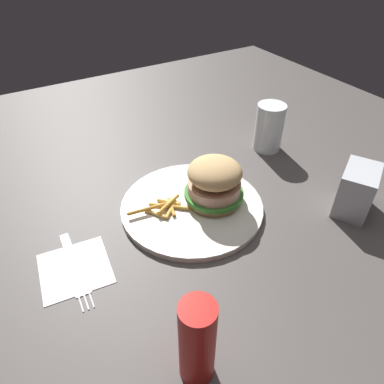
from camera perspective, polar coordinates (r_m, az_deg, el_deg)
name	(u,v)px	position (r m, az deg, el deg)	size (l,w,h in m)	color
ground_plane	(188,218)	(0.67, -0.65, -4.26)	(1.60, 1.60, 0.00)	#47423F
plate	(192,206)	(0.69, 0.00, -2.33)	(0.28, 0.28, 0.01)	silver
sandwich	(214,182)	(0.67, 3.64, 1.66)	(0.12, 0.12, 0.09)	tan
fries_pile	(164,207)	(0.67, -4.54, -2.47)	(0.06, 0.11, 0.01)	#E5B251
napkin	(75,268)	(0.62, -18.41, -11.62)	(0.11, 0.11, 0.00)	white
fork	(75,268)	(0.62, -18.42, -11.58)	(0.17, 0.03, 0.00)	silver
drink_glass	(269,130)	(0.87, 12.28, 9.72)	(0.07, 0.07, 0.11)	silver
napkin_dispenser	(356,190)	(0.73, 25.04, 0.25)	(0.09, 0.06, 0.09)	#B7BABF
ketchup_bottle	(197,342)	(0.44, 0.84, -23.15)	(0.04, 0.04, 0.14)	#B21914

